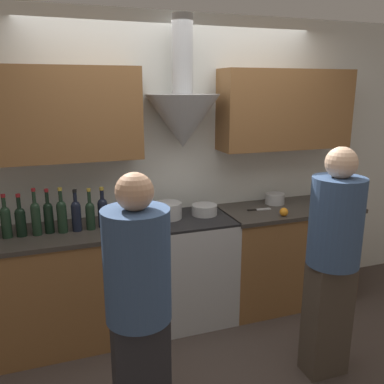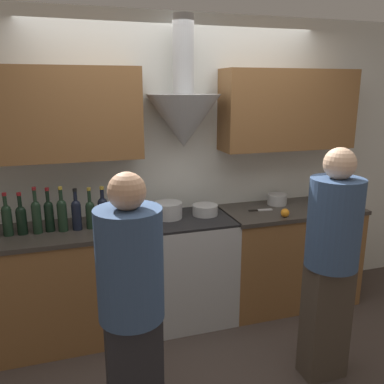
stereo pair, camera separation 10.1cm
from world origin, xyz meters
name	(u,v)px [view 2 (the right image)]	position (x,y,z in m)	size (l,w,h in m)	color
ground_plane	(200,336)	(0.00, 0.00, 0.00)	(12.00, 12.00, 0.00)	#423833
wall_back	(178,148)	(-0.01, 0.59, 1.48)	(8.40, 0.61, 2.60)	silver
counter_left	(67,285)	(-1.02, 0.33, 0.46)	(1.34, 0.62, 0.93)	brown
counter_right	(288,255)	(0.98, 0.33, 0.46)	(1.26, 0.62, 0.93)	brown
stove_range	(189,268)	(0.00, 0.33, 0.47)	(0.72, 0.60, 0.93)	#B7BABC
wine_bottle_2	(7,218)	(-1.40, 0.33, 1.06)	(0.07, 0.07, 0.33)	black
wine_bottle_3	(21,218)	(-1.30, 0.33, 1.05)	(0.08, 0.08, 0.32)	black
wine_bottle_4	(36,215)	(-1.19, 0.32, 1.07)	(0.07, 0.07, 0.36)	black
wine_bottle_5	(49,214)	(-1.11, 0.33, 1.06)	(0.07, 0.07, 0.34)	black
wine_bottle_6	(62,213)	(-1.01, 0.31, 1.07)	(0.07, 0.07, 0.35)	black
wine_bottle_7	(76,213)	(-0.91, 0.31, 1.06)	(0.07, 0.07, 0.33)	black
wine_bottle_8	(90,213)	(-0.80, 0.31, 1.05)	(0.07, 0.07, 0.33)	black
wine_bottle_9	(103,210)	(-0.70, 0.34, 1.06)	(0.08, 0.08, 0.32)	black
stock_pot	(168,210)	(-0.16, 0.38, 0.99)	(0.24, 0.24, 0.13)	#B7BABC
mixing_bowl	(205,210)	(0.16, 0.36, 0.97)	(0.22, 0.22, 0.09)	#B7BABC
orange_fruit	(285,213)	(0.79, 0.10, 0.96)	(0.07, 0.07, 0.07)	orange
saucepan	(277,199)	(0.91, 0.46, 0.98)	(0.18, 0.18, 0.10)	#B7BABC
chefs_knife	(261,210)	(0.68, 0.33, 0.93)	(0.22, 0.05, 0.01)	silver
person_foreground_left	(132,305)	(-0.68, -0.85, 0.88)	(0.35, 0.35, 1.60)	#28282D
person_foreground_right	(331,257)	(0.69, -0.68, 0.90)	(0.35, 0.35, 1.64)	#473D33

